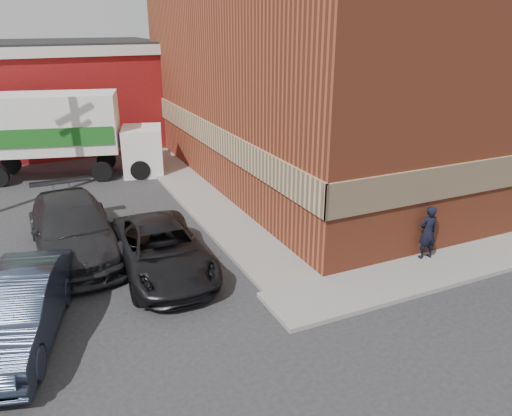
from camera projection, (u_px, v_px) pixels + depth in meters
name	position (u px, v px, depth m)	size (l,w,h in m)	color
ground	(274.00, 293.00, 13.06)	(90.00, 90.00, 0.00)	#28282B
brick_building	(354.00, 67.00, 22.36)	(14.25, 18.25, 9.36)	#953F26
sidewalk_south	(506.00, 251.00, 15.23)	(16.00, 1.80, 0.12)	gray
sidewalk_west	(190.00, 188.00, 20.90)	(1.80, 18.00, 0.12)	gray
warehouse	(6.00, 97.00, 26.65)	(16.30, 8.30, 5.60)	maroon
man	(428.00, 232.00, 14.43)	(0.59, 0.39, 1.61)	black
sedan	(14.00, 311.00, 10.81)	(1.66, 4.76, 1.57)	#2E384D
suv_a	(162.00, 250.00, 13.88)	(2.28, 4.95, 1.38)	black
suv_b	(73.00, 229.00, 14.93)	(2.32, 5.70, 1.65)	#262629
box_truck	(67.00, 130.00, 21.88)	(7.86, 4.05, 3.72)	white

